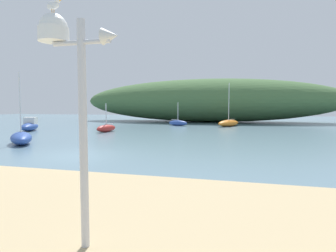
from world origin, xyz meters
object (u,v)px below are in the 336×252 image
(sailboat_far_left, at_px, (106,128))
(sailboat_by_sandbar, at_px, (178,123))
(mast_structure, at_px, (67,61))
(sailboat_mid_channel, at_px, (21,138))
(seagull_on_radar, at_px, (54,4))
(sailboat_inner_mooring, at_px, (229,123))
(motorboat_west_reach, at_px, (30,126))

(sailboat_far_left, bearing_deg, sailboat_by_sandbar, 65.05)
(mast_structure, bearing_deg, sailboat_mid_channel, 135.21)
(sailboat_by_sandbar, bearing_deg, seagull_on_radar, -80.72)
(sailboat_far_left, distance_m, sailboat_by_sandbar, 10.57)
(seagull_on_radar, height_order, sailboat_mid_channel, sailboat_mid_channel)
(sailboat_inner_mooring, relative_size, sailboat_by_sandbar, 1.79)
(mast_structure, xyz_separation_m, sailboat_mid_channel, (-10.55, 10.47, -2.58))
(seagull_on_radar, xyz_separation_m, motorboat_west_reach, (-16.77, 18.53, -3.30))
(sailboat_mid_channel, distance_m, sailboat_far_left, 8.85)
(seagull_on_radar, height_order, sailboat_inner_mooring, sailboat_inner_mooring)
(seagull_on_radar, distance_m, motorboat_west_reach, 25.21)
(seagull_on_radar, distance_m, sailboat_mid_channel, 15.12)
(mast_structure, relative_size, motorboat_west_reach, 0.94)
(seagull_on_radar, relative_size, sailboat_by_sandbar, 0.11)
(motorboat_west_reach, bearing_deg, sailboat_far_left, 5.35)
(mast_structure, height_order, sailboat_inner_mooring, sailboat_inner_mooring)
(seagull_on_radar, xyz_separation_m, sailboat_far_left, (-9.17, 19.24, -3.45))
(sailboat_far_left, bearing_deg, sailboat_inner_mooring, 44.26)
(sailboat_by_sandbar, bearing_deg, sailboat_inner_mooring, 4.98)
(motorboat_west_reach, xyz_separation_m, sailboat_inner_mooring, (17.97, 10.81, -0.10))
(sailboat_mid_channel, xyz_separation_m, sailboat_inner_mooring, (11.56, 18.87, 0.00))
(mast_structure, distance_m, sailboat_inner_mooring, 29.47)
(sailboat_far_left, height_order, sailboat_by_sandbar, sailboat_by_sandbar)
(mast_structure, height_order, sailboat_mid_channel, sailboat_mid_channel)
(mast_structure, xyz_separation_m, sailboat_far_left, (-9.36, 19.24, -2.64))
(mast_structure, relative_size, sailboat_far_left, 1.28)
(sailboat_mid_channel, bearing_deg, sailboat_far_left, 82.25)
(mast_structure, height_order, seagull_on_radar, seagull_on_radar)
(mast_structure, bearing_deg, sailboat_by_sandbar, 99.65)
(seagull_on_radar, xyz_separation_m, sailboat_inner_mooring, (1.20, 29.34, -3.40))
(sailboat_far_left, xyz_separation_m, sailboat_by_sandbar, (4.46, 9.59, 0.00))
(motorboat_west_reach, bearing_deg, mast_structure, -47.53)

